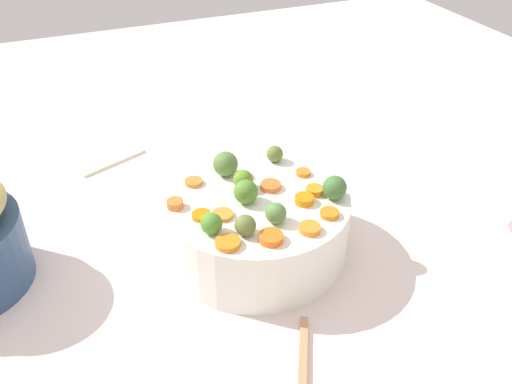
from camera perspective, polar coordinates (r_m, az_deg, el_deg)
name	(u,v)px	position (r m, az deg, el deg)	size (l,w,h in m)	color
tabletop	(232,248)	(0.96, -2.47, -5.71)	(2.40, 2.40, 0.02)	silver
serving_bowl_carrots	(256,224)	(0.91, 0.00, -3.33)	(0.30, 0.30, 0.11)	white
carrot_slice_0	(330,214)	(0.84, 7.50, -2.19)	(0.03, 0.03, 0.01)	orange
carrot_slice_1	(271,238)	(0.79, 1.55, -4.67)	(0.04, 0.04, 0.01)	orange
carrot_slice_2	(310,228)	(0.81, 5.50, -3.71)	(0.03, 0.03, 0.01)	orange
carrot_slice_3	(175,204)	(0.86, -8.25, -1.21)	(0.03, 0.03, 0.01)	orange
carrot_slice_4	(271,186)	(0.89, 1.50, 0.63)	(0.03, 0.03, 0.01)	orange
carrot_slice_5	(202,215)	(0.83, -5.57, -2.38)	(0.03, 0.03, 0.01)	orange
carrot_slice_6	(228,243)	(0.78, -2.90, -5.22)	(0.04, 0.04, 0.01)	orange
carrot_slice_7	(302,171)	(0.93, 4.71, 2.12)	(0.02, 0.02, 0.01)	orange
carrot_slice_8	(223,215)	(0.83, -3.43, -2.32)	(0.03, 0.03, 0.01)	orange
carrot_slice_9	(194,182)	(0.91, -6.38, 1.02)	(0.03, 0.03, 0.01)	orange
carrot_slice_10	(304,200)	(0.86, 4.95, -0.77)	(0.03, 0.03, 0.01)	orange
carrot_slice_11	(315,190)	(0.89, 5.99, 0.16)	(0.03, 0.03, 0.01)	orange
brussels_sprout_0	(245,225)	(0.79, -1.11, -3.41)	(0.03, 0.03, 0.03)	olive
brussels_sprout_1	(335,188)	(0.87, 8.01, 0.45)	(0.04, 0.04, 0.04)	#426F33
brussels_sprout_2	(246,192)	(0.85, -1.05, 0.03)	(0.04, 0.04, 0.04)	#4F812D
brussels_sprout_3	(244,181)	(0.88, -1.24, 1.15)	(0.03, 0.03, 0.03)	#5D8825
brussels_sprout_4	(211,224)	(0.80, -4.57, -3.23)	(0.03, 0.03, 0.03)	#4A892B
brussels_sprout_5	(225,164)	(0.92, -3.13, 2.88)	(0.04, 0.04, 0.04)	#577939
brussels_sprout_6	(275,154)	(0.96, 1.92, 3.90)	(0.03, 0.03, 0.03)	olive
brussels_sprout_7	(276,213)	(0.82, 2.04, -2.16)	(0.03, 0.03, 0.03)	#56823F
dish_towel	(98,152)	(1.25, -15.79, 3.98)	(0.14, 0.15, 0.01)	beige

